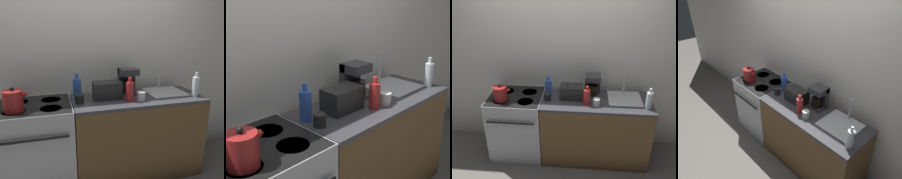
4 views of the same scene
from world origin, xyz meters
The scene contains 13 objects.
ground_plane centered at (0.00, 0.00, 0.00)m, with size 12.00×12.00×0.00m, color slate.
wall_back centered at (0.00, 0.68, 1.30)m, with size 8.00×0.05×2.60m.
stove centered at (-0.56, 0.31, 0.46)m, with size 0.70×0.66×0.90m.
counter_block centered at (0.50, 0.29, 0.45)m, with size 1.39×0.59×0.90m.
kettle centered at (-0.71, 0.19, 0.99)m, with size 0.21×0.17×0.23m.
toaster centered at (0.17, 0.33, 0.99)m, with size 0.29×0.18×0.18m.
coffee_maker centered at (0.44, 0.45, 1.05)m, with size 0.20×0.18×0.29m.
sink_tray centered at (0.85, 0.36, 0.91)m, with size 0.42×0.40×0.28m.
bottle_red centered at (0.37, 0.18, 1.00)m, with size 0.08×0.08×0.24m.
bottle_clear centered at (1.10, 0.15, 1.01)m, with size 0.07×0.07×0.26m.
bottle_blue centered at (-0.13, 0.38, 1.01)m, with size 0.08×0.08×0.27m.
cup_white centered at (0.49, 0.17, 0.94)m, with size 0.09×0.09×0.09m.
cup_black centered at (-0.13, 0.25, 0.94)m, with size 0.09×0.09×0.09m.
Camera 4 is at (1.84, -1.33, 2.54)m, focal length 35.00 mm.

